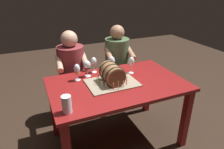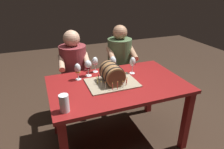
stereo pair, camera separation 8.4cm
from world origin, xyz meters
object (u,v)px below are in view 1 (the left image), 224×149
(wine_glass_amber, at_px, (77,70))
(person_seated_right, at_px, (117,71))
(barrel_cake, at_px, (112,75))
(wine_glass_rose, at_px, (94,62))
(wine_glass_red, at_px, (87,66))
(dining_table, at_px, (117,92))
(beer_pint, at_px, (67,105))
(wine_glass_white, at_px, (112,62))
(wine_glass_empty, at_px, (131,62))
(person_seated_left, at_px, (73,79))

(wine_glass_amber, height_order, person_seated_right, person_seated_right)
(barrel_cake, xyz_separation_m, wine_glass_amber, (-0.30, 0.21, 0.03))
(wine_glass_rose, bearing_deg, wine_glass_red, -143.08)
(wine_glass_rose, distance_m, person_seated_right, 0.66)
(dining_table, xyz_separation_m, person_seated_right, (0.32, 0.70, -0.09))
(wine_glass_rose, relative_size, beer_pint, 1.22)
(wine_glass_amber, bearing_deg, wine_glass_red, 22.37)
(wine_glass_white, bearing_deg, dining_table, -101.68)
(beer_pint, bearing_deg, wine_glass_empty, 29.75)
(wine_glass_white, bearing_deg, wine_glass_empty, -34.66)
(wine_glass_empty, relative_size, wine_glass_amber, 1.06)
(barrel_cake, relative_size, person_seated_left, 0.43)
(wine_glass_red, bearing_deg, wine_glass_white, 2.88)
(wine_glass_amber, relative_size, wine_glass_red, 1.00)
(wine_glass_amber, bearing_deg, dining_table, -31.84)
(wine_glass_rose, relative_size, person_seated_right, 0.15)
(dining_table, height_order, wine_glass_empty, wine_glass_empty)
(dining_table, xyz_separation_m, wine_glass_red, (-0.23, 0.28, 0.24))
(wine_glass_rose, distance_m, person_seated_left, 0.52)
(wine_glass_amber, xyz_separation_m, wine_glass_white, (0.42, 0.07, 0.00))
(wine_glass_amber, xyz_separation_m, person_seated_left, (0.04, 0.48, -0.32))
(wine_glass_white, distance_m, wine_glass_red, 0.30)
(person_seated_right, bearing_deg, dining_table, -114.40)
(person_seated_left, bearing_deg, wine_glass_red, -78.70)
(dining_table, xyz_separation_m, person_seated_left, (-0.32, 0.70, -0.09))
(wine_glass_rose, bearing_deg, person_seated_right, 37.77)
(wine_glass_red, bearing_deg, person_seated_left, 101.30)
(wine_glass_amber, height_order, wine_glass_white, wine_glass_white)
(wine_glass_amber, height_order, person_seated_left, person_seated_left)
(person_seated_right, bearing_deg, wine_glass_empty, -97.64)
(barrel_cake, bearing_deg, beer_pint, -148.51)
(beer_pint, bearing_deg, wine_glass_amber, 67.36)
(dining_table, distance_m, wine_glass_red, 0.43)
(dining_table, bearing_deg, beer_pint, -151.86)
(wine_glass_rose, bearing_deg, beer_pint, -124.15)
(wine_glass_white, bearing_deg, wine_glass_rose, 162.74)
(wine_glass_empty, xyz_separation_m, wine_glass_rose, (-0.38, 0.19, -0.01))
(wine_glass_amber, distance_m, person_seated_right, 0.89)
(wine_glass_red, xyz_separation_m, person_seated_left, (-0.09, 0.43, -0.33))
(wine_glass_amber, distance_m, beer_pint, 0.58)
(wine_glass_red, height_order, person_seated_left, person_seated_left)
(wine_glass_white, relative_size, wine_glass_red, 1.01)
(barrel_cake, relative_size, wine_glass_amber, 2.78)
(dining_table, bearing_deg, person_seated_right, 65.60)
(person_seated_right, bearing_deg, wine_glass_white, -122.15)
(barrel_cake, height_order, person_seated_right, person_seated_right)
(wine_glass_amber, xyz_separation_m, wine_glass_red, (0.13, 0.05, 0.01))
(wine_glass_white, distance_m, beer_pint, 0.89)
(wine_glass_amber, bearing_deg, wine_glass_white, 9.02)
(barrel_cake, relative_size, beer_pint, 3.43)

